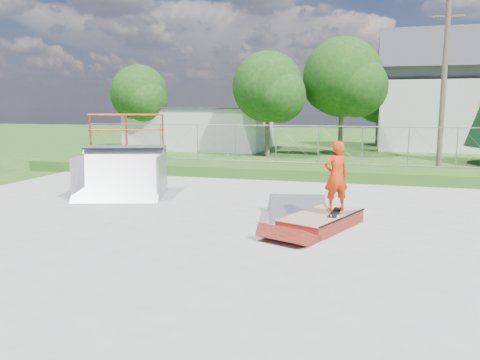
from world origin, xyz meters
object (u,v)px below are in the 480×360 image
(quarter_pipe, at_px, (120,157))
(flat_bank_ramp, at_px, (297,210))
(grind_box, at_px, (321,221))
(skater, at_px, (336,179))

(quarter_pipe, bearing_deg, flat_bank_ramp, -29.08)
(grind_box, bearing_deg, skater, 30.58)
(grind_box, distance_m, skater, 1.19)
(flat_bank_ramp, xyz_separation_m, skater, (1.12, -0.88, 1.08))
(grind_box, xyz_separation_m, flat_bank_ramp, (-0.78, 0.93, 0.06))
(quarter_pipe, relative_size, flat_bank_ramp, 1.63)
(skater, bearing_deg, quarter_pipe, -45.98)
(grind_box, relative_size, quarter_pipe, 0.99)
(grind_box, relative_size, skater, 1.58)
(flat_bank_ramp, bearing_deg, quarter_pipe, 157.66)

